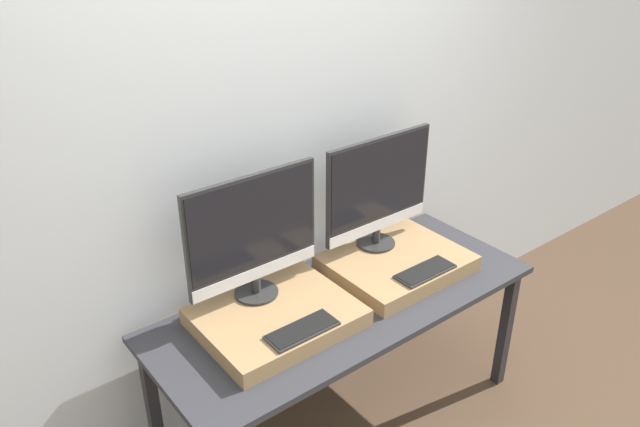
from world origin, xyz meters
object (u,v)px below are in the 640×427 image
Objects in this scene: monitor_left at (253,233)px; monitor_right at (379,189)px; keyboard_left at (302,330)px; keyboard_right at (425,271)px.

monitor_right is (0.70, 0.00, 0.00)m from monitor_left.
monitor_right is (0.70, 0.33, 0.29)m from keyboard_left.
keyboard_right is (0.00, -0.33, -0.29)m from monitor_right.
monitor_right is at bearing 0.00° from monitor_left.
monitor_right reaches higher than keyboard_left.
keyboard_right is at bearing -25.41° from monitor_left.
monitor_left is 2.06× the size of keyboard_left.
monitor_left and monitor_right have the same top height.
keyboard_right is at bearing -90.00° from monitor_right.
monitor_right is at bearing 25.41° from keyboard_left.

